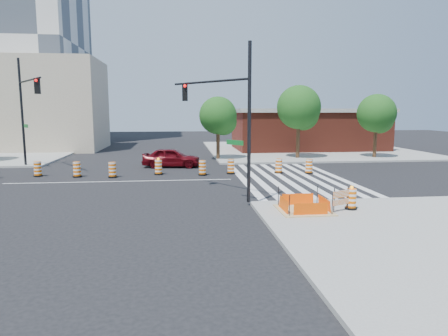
% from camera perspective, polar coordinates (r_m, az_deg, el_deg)
% --- Properties ---
extents(ground, '(120.00, 120.00, 0.00)m').
position_cam_1_polar(ground, '(25.87, -14.60, -1.87)').
color(ground, black).
rests_on(ground, ground).
extents(sidewalk_ne, '(22.00, 22.00, 0.15)m').
position_cam_1_polar(sidewalk_ne, '(45.73, 11.79, 2.62)').
color(sidewalk_ne, gray).
rests_on(sidewalk_ne, ground).
extents(crosswalk_east, '(6.75, 13.50, 0.01)m').
position_cam_1_polar(crosswalk_east, '(26.61, 9.44, -1.42)').
color(crosswalk_east, silver).
rests_on(crosswalk_east, ground).
extents(lane_centerline, '(14.00, 0.12, 0.01)m').
position_cam_1_polar(lane_centerline, '(25.87, -14.61, -1.86)').
color(lane_centerline, silver).
rests_on(lane_centerline, ground).
extents(excavation_pit, '(2.20, 2.20, 0.90)m').
position_cam_1_polar(excavation_pit, '(17.57, 11.34, -5.75)').
color(excavation_pit, tan).
rests_on(excavation_pit, ground).
extents(brick_storefront, '(16.50, 8.50, 4.60)m').
position_cam_1_polar(brick_storefront, '(45.57, 11.88, 5.42)').
color(brick_storefront, maroon).
rests_on(brick_storefront, ground).
extents(beige_midrise, '(14.00, 10.00, 10.00)m').
position_cam_1_polar(beige_midrise, '(49.76, -25.13, 8.14)').
color(beige_midrise, tan).
rests_on(beige_midrise, ground).
extents(red_coupe, '(4.67, 2.35, 1.53)m').
position_cam_1_polar(red_coupe, '(31.51, -7.51, 1.51)').
color(red_coupe, '#4F060D').
rests_on(red_coupe, ground).
extents(signal_pole_se, '(3.48, 4.48, 7.33)m').
position_cam_1_polar(signal_pole_se, '(19.43, 0.26, 8.50)').
color(signal_pole_se, black).
rests_on(signal_pole_se, ground).
extents(signal_pole_nw, '(3.37, 5.40, 8.24)m').
position_cam_1_polar(signal_pole_nw, '(33.34, -26.40, 8.47)').
color(signal_pole_nw, black).
rests_on(signal_pole_nw, ground).
extents(pit_drum, '(0.53, 0.53, 1.04)m').
position_cam_1_polar(pit_drum, '(18.23, 17.72, -4.31)').
color(pit_drum, black).
rests_on(pit_drum, ground).
extents(barricade, '(0.85, 0.41, 1.07)m').
position_cam_1_polar(barricade, '(17.71, 16.38, -4.10)').
color(barricade, '#E66004').
rests_on(barricade, ground).
extents(tree_north_c, '(3.36, 3.31, 5.63)m').
position_cam_1_polar(tree_north_c, '(35.39, -0.79, 7.20)').
color(tree_north_c, '#382314').
rests_on(tree_north_c, ground).
extents(tree_north_d, '(3.91, 3.91, 6.65)m').
position_cam_1_polar(tree_north_d, '(36.72, 10.69, 8.17)').
color(tree_north_d, '#382314').
rests_on(tree_north_d, ground).
extents(tree_north_e, '(3.47, 3.46, 5.89)m').
position_cam_1_polar(tree_north_e, '(39.03, 20.98, 7.02)').
color(tree_north_e, '#382314').
rests_on(tree_north_e, ground).
extents(median_drum_2, '(0.60, 0.60, 1.02)m').
position_cam_1_polar(median_drum_2, '(29.60, -25.07, -0.19)').
color(median_drum_2, black).
rests_on(median_drum_2, ground).
extents(median_drum_3, '(0.60, 0.60, 1.02)m').
position_cam_1_polar(median_drum_3, '(28.30, -20.26, -0.28)').
color(median_drum_3, black).
rests_on(median_drum_3, ground).
extents(median_drum_4, '(0.60, 0.60, 1.02)m').
position_cam_1_polar(median_drum_4, '(27.43, -15.64, -0.33)').
color(median_drum_4, black).
rests_on(median_drum_4, ground).
extents(median_drum_5, '(0.60, 0.60, 1.18)m').
position_cam_1_polar(median_drum_5, '(27.96, -9.35, 0.05)').
color(median_drum_5, black).
rests_on(median_drum_5, ground).
extents(median_drum_6, '(0.60, 0.60, 1.02)m').
position_cam_1_polar(median_drum_6, '(27.35, -3.09, -0.05)').
color(median_drum_6, black).
rests_on(median_drum_6, ground).
extents(median_drum_7, '(0.60, 0.60, 1.02)m').
position_cam_1_polar(median_drum_7, '(27.95, 0.99, 0.13)').
color(median_drum_7, black).
rests_on(median_drum_7, ground).
extents(median_drum_8, '(0.60, 0.60, 1.02)m').
position_cam_1_polar(median_drum_8, '(28.49, 7.82, 0.21)').
color(median_drum_8, black).
rests_on(median_drum_8, ground).
extents(median_drum_9, '(0.60, 0.60, 1.02)m').
position_cam_1_polar(median_drum_9, '(28.64, 12.05, 0.15)').
color(median_drum_9, black).
rests_on(median_drum_9, ground).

